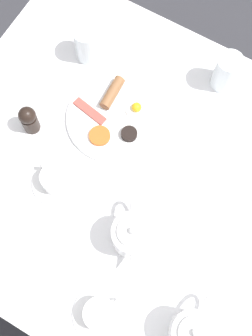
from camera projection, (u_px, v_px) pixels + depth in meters
ground_plane at (126, 224)px, 2.02m from camera, size 8.00×8.00×0.00m
table at (126, 178)px, 1.38m from camera, size 1.00×1.11×0.75m
breakfast_plate at (114, 116)px, 1.36m from camera, size 0.28×0.28×0.04m
teapot_near at (132, 235)px, 1.20m from camera, size 0.18×0.11×0.13m
teapot_far at (192, 332)px, 1.13m from camera, size 0.20×0.11×0.13m
teacup_with_saucer_left at (56, 180)px, 1.28m from camera, size 0.14×0.14×0.06m
teacup_with_saucer_right at (100, 314)px, 1.17m from camera, size 0.14×0.14×0.06m
water_glass_tall at (227, 72)px, 1.35m from camera, size 0.08×0.08×0.12m
water_glass_short at (88, 44)px, 1.38m from camera, size 0.08×0.08×0.12m
pepper_grinder at (29, 119)px, 1.31m from camera, size 0.05×0.05×0.10m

